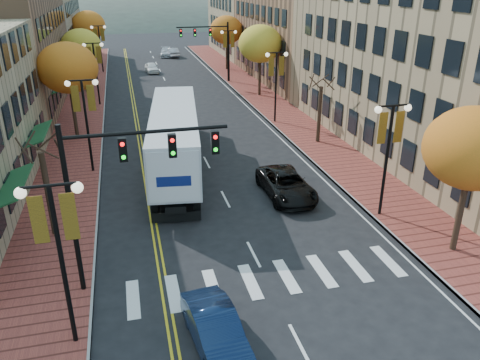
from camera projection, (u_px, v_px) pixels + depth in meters
ground at (282, 309)px, 17.89m from camera, size 200.00×200.00×0.00m
sidewalk_left at (83, 109)px, 44.79m from camera, size 4.00×85.00×0.15m
sidewalk_right at (263, 99)px, 48.80m from camera, size 4.00×85.00×0.15m
building_left_far at (32, 31)px, 66.53m from camera, size 12.00×26.00×9.50m
building_right_near at (460, 41)px, 33.28m from camera, size 15.00×28.00×15.00m
building_right_mid at (316, 37)px, 57.42m from camera, size 15.00×24.00×10.00m
building_right_far at (264, 19)px, 76.81m from camera, size 15.00×20.00×11.00m
tree_left_a at (48, 194)px, 22.11m from camera, size 0.28×0.28×4.20m
tree_left_b at (68, 68)px, 35.09m from camera, size 4.48×4.48×7.21m
tree_left_c at (81, 46)px, 49.49m from camera, size 4.16×4.16×6.69m
tree_left_d at (88, 25)px, 65.30m from camera, size 4.61×4.61×7.42m
tree_right_a at (473, 149)px, 19.66m from camera, size 4.16×4.16×6.69m
tree_right_b at (319, 115)px, 35.02m from camera, size 0.28×0.28×4.20m
tree_right_c at (260, 44)px, 48.00m from camera, size 4.48×4.48×7.21m
tree_right_d at (226, 30)px, 62.31m from camera, size 4.35×4.35×7.00m
lamp_left_a at (57, 236)px, 14.51m from camera, size 1.96×0.36×6.05m
lamp_left_b at (85, 108)px, 28.76m from camera, size 1.96×0.36×6.05m
lamp_left_c at (95, 62)px, 44.78m from camera, size 1.96×0.36×6.05m
lamp_left_d at (100, 40)px, 60.81m from camera, size 1.96×0.36×6.05m
lamp_right_a at (389, 139)px, 23.19m from camera, size 1.96×0.36×6.05m
lamp_right_b at (276, 73)px, 39.22m from camera, size 1.96×0.36×6.05m
lamp_right_c at (229, 46)px, 55.25m from camera, size 1.96×0.36×6.05m
traffic_mast_near at (121, 175)px, 17.38m from camera, size 6.10×0.35×7.00m
traffic_mast_far at (212, 41)px, 54.55m from camera, size 6.10×0.34×7.00m
semi_truck at (175, 132)px, 30.38m from camera, size 4.76×17.12×4.23m
navy_sedan at (216, 331)px, 15.80m from camera, size 1.96×4.36×1.39m
black_suv at (286, 185)px, 26.90m from camera, size 2.47×5.25×1.45m
car_far_white at (152, 68)px, 62.43m from camera, size 1.85×3.94×1.30m
car_far_silver at (166, 52)px, 75.37m from camera, size 2.33×4.78×1.34m
car_far_oncoming at (173, 52)px, 74.96m from camera, size 1.77×4.37×1.41m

